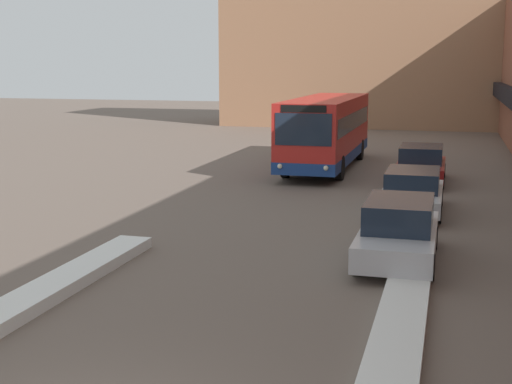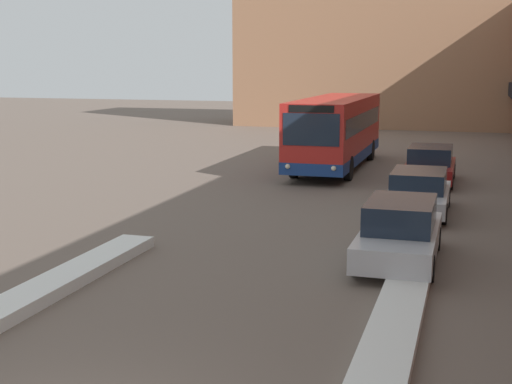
{
  "view_description": "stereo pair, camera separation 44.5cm",
  "coord_description": "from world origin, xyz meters",
  "px_view_note": "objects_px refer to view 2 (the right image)",
  "views": [
    {
      "loc": [
        4.32,
        -7.04,
        4.78
      ],
      "look_at": [
        -0.04,
        8.85,
        1.79
      ],
      "focal_mm": 50.0,
      "sensor_mm": 36.0,
      "label": 1
    },
    {
      "loc": [
        4.75,
        -6.91,
        4.78
      ],
      "look_at": [
        -0.04,
        8.85,
        1.79
      ],
      "focal_mm": 50.0,
      "sensor_mm": 36.0,
      "label": 2
    }
  ],
  "objects_px": {
    "city_bus": "(336,130)",
    "parked_car_front": "(400,232)",
    "parked_car_back": "(430,165)",
    "parked_car_middle": "(418,192)"
  },
  "relations": [
    {
      "from": "parked_car_front",
      "to": "parked_car_middle",
      "type": "relative_size",
      "value": 1.02
    },
    {
      "from": "city_bus",
      "to": "parked_car_middle",
      "type": "height_order",
      "value": "city_bus"
    },
    {
      "from": "parked_car_middle",
      "to": "parked_car_back",
      "type": "relative_size",
      "value": 0.99
    },
    {
      "from": "parked_car_front",
      "to": "parked_car_middle",
      "type": "height_order",
      "value": "parked_car_front"
    },
    {
      "from": "city_bus",
      "to": "parked_car_back",
      "type": "bearing_deg",
      "value": -33.36
    },
    {
      "from": "city_bus",
      "to": "parked_car_front",
      "type": "relative_size",
      "value": 2.37
    },
    {
      "from": "parked_car_middle",
      "to": "city_bus",
      "type": "bearing_deg",
      "value": 115.74
    },
    {
      "from": "city_bus",
      "to": "parked_car_middle",
      "type": "bearing_deg",
      "value": -64.26
    },
    {
      "from": "parked_car_front",
      "to": "parked_car_middle",
      "type": "bearing_deg",
      "value": 90.0
    },
    {
      "from": "city_bus",
      "to": "parked_car_back",
      "type": "distance_m",
      "value": 5.36
    }
  ]
}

